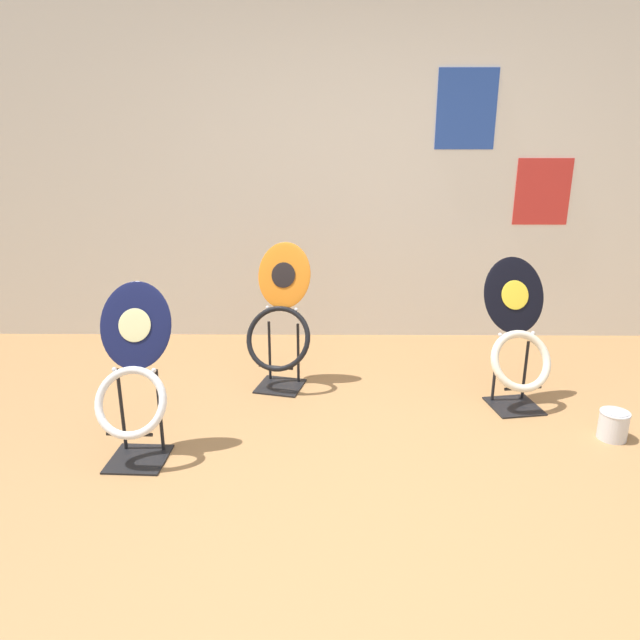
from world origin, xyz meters
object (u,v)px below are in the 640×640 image
Objects in this scene: toilet_seat_display_orange_sun at (281,319)px; toilet_seat_display_navy_moon at (134,379)px; paint_can at (613,424)px; toilet_seat_display_jazz_black at (518,343)px.

toilet_seat_display_orange_sun reaches higher than toilet_seat_display_navy_moon.
paint_can is (1.83, -0.69, -0.37)m from toilet_seat_display_orange_sun.
toilet_seat_display_jazz_black is 1.44m from toilet_seat_display_orange_sun.
toilet_seat_display_navy_moon is (-0.65, -0.89, -0.03)m from toilet_seat_display_orange_sun.
toilet_seat_display_jazz_black is 0.66m from paint_can.
paint_can is (0.41, -0.41, -0.31)m from toilet_seat_display_jazz_black.
toilet_seat_display_orange_sun is at bearing 159.40° from paint_can.
toilet_seat_display_jazz_black is at bearing 135.18° from paint_can.
paint_can is at bearing -44.82° from toilet_seat_display_jazz_black.
toilet_seat_display_orange_sun is (-1.42, 0.28, 0.05)m from toilet_seat_display_jazz_black.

